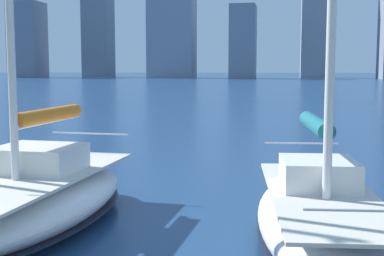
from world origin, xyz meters
TOP-DOWN VIEW (x-y plane):
  - city_skyline at (-8.19, -158.76)m, footprint 164.68×24.87m
  - sailboat_teal at (-2.64, -5.78)m, footprint 2.96×6.86m
  - sailboat_orange at (3.31, -6.10)m, footprint 3.28×7.10m

SIDE VIEW (x-z plane):
  - sailboat_teal at x=-2.64m, z-range -4.66..6.00m
  - sailboat_orange at x=3.31m, z-range -5.79..7.19m
  - city_skyline at x=-8.19m, z-range -7.98..46.87m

